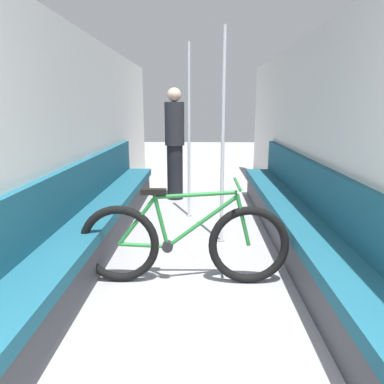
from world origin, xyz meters
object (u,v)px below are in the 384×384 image
bench_seat_row_left (92,225)px  grab_pole_far (189,135)px  bicycle (184,243)px  grab_pole_near (223,142)px  bench_seat_row_right (302,226)px  passenger_standing (175,143)px

bench_seat_row_left → grab_pole_far: grab_pole_far is taller
bicycle → grab_pole_near: (0.36, 0.98, 0.73)m
bench_seat_row_left → bicycle: bench_seat_row_left is taller
grab_pole_near → grab_pole_far: 1.03m
bench_seat_row_right → passenger_standing: 2.74m
bench_seat_row_left → bench_seat_row_right: (2.06, 0.00, 0.00)m
grab_pole_near → passenger_standing: (-0.63, 1.92, -0.19)m
bench_seat_row_left → bench_seat_row_right: size_ratio=1.00×
grab_pole_near → passenger_standing: 2.03m
grab_pole_far → bench_seat_row_left: bearing=-124.8°
grab_pole_far → passenger_standing: 1.01m
bench_seat_row_right → grab_pole_far: bearing=130.8°
grab_pole_far → passenger_standing: grab_pole_far is taller
bench_seat_row_right → grab_pole_far: size_ratio=2.38×
passenger_standing → grab_pole_near: bearing=-66.7°
bench_seat_row_right → passenger_standing: bearing=121.4°
bench_seat_row_left → bicycle: bearing=-33.5°
bicycle → grab_pole_far: (-0.02, 1.94, 0.73)m
bench_seat_row_left → passenger_standing: passenger_standing is taller
bicycle → grab_pole_far: bearing=83.6°
grab_pole_far → grab_pole_near: bearing=-68.4°
bench_seat_row_right → grab_pole_near: (-0.76, 0.36, 0.78)m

